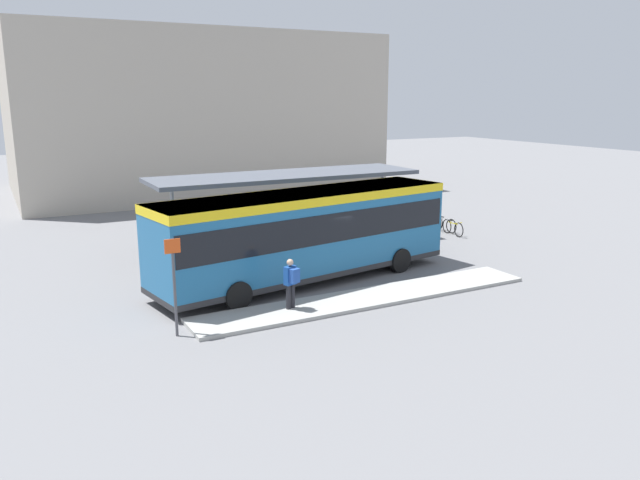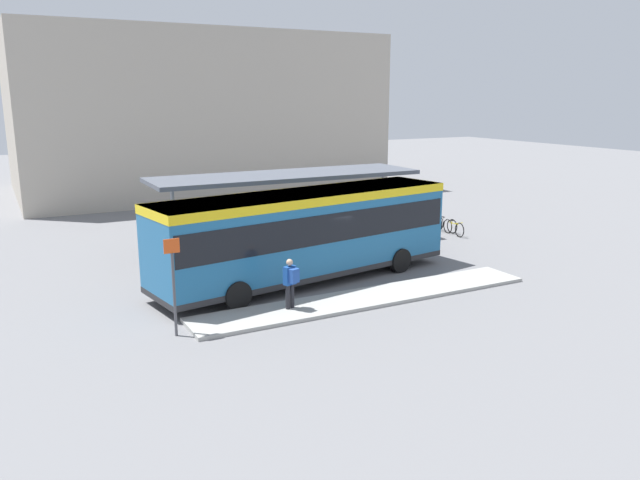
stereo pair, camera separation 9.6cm
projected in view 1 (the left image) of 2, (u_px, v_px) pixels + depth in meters
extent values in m
plane|color=slate|center=(306.00, 281.00, 22.73)|extent=(120.00, 120.00, 0.00)
cube|color=#9E9E99|center=(368.00, 298.00, 20.62)|extent=(12.10, 1.80, 0.12)
cube|color=#1E6093|center=(306.00, 233.00, 22.32)|extent=(11.68, 4.29, 2.91)
cube|color=yellow|center=(306.00, 197.00, 22.02)|extent=(11.71, 4.31, 0.30)
cube|color=black|center=(306.00, 223.00, 22.24)|extent=(11.46, 4.29, 1.02)
cube|color=black|center=(418.00, 206.00, 25.60)|extent=(0.44, 2.31, 1.12)
cube|color=#28282B|center=(306.00, 269.00, 22.62)|extent=(11.70, 4.30, 0.20)
cylinder|color=black|center=(358.00, 248.00, 25.66)|extent=(0.96, 0.42, 0.93)
cylinder|color=black|center=(400.00, 260.00, 23.77)|extent=(0.96, 0.42, 0.93)
cylinder|color=black|center=(202.00, 278.00, 21.47)|extent=(0.96, 0.42, 0.93)
cylinder|color=black|center=(238.00, 295.00, 19.59)|extent=(0.96, 0.42, 0.93)
cylinder|color=#232328|center=(288.00, 297.00, 19.29)|extent=(0.15, 0.15, 0.77)
cylinder|color=#232328|center=(292.00, 296.00, 19.41)|extent=(0.15, 0.15, 0.77)
cube|color=#194799|center=(290.00, 275.00, 19.20)|extent=(0.43, 0.32, 0.58)
cube|color=#234CA3|center=(295.00, 276.00, 19.05)|extent=(0.33, 0.27, 0.44)
sphere|color=tan|center=(290.00, 262.00, 19.10)|extent=(0.21, 0.21, 0.21)
torus|color=black|center=(459.00, 230.00, 29.66)|extent=(0.10, 0.71, 0.71)
torus|color=black|center=(447.00, 226.00, 30.52)|extent=(0.10, 0.71, 0.71)
cylinder|color=gold|center=(453.00, 223.00, 30.04)|extent=(0.09, 0.75, 0.04)
cylinder|color=gold|center=(451.00, 224.00, 30.21)|extent=(0.04, 0.04, 0.35)
cube|color=black|center=(451.00, 220.00, 30.17)|extent=(0.08, 0.18, 0.04)
cylinder|color=gold|center=(458.00, 223.00, 29.68)|extent=(0.48, 0.07, 0.03)
torus|color=black|center=(451.00, 226.00, 30.48)|extent=(0.08, 0.72, 0.72)
torus|color=black|center=(438.00, 223.00, 31.29)|extent=(0.08, 0.72, 0.72)
cylinder|color=silver|center=(445.00, 220.00, 30.83)|extent=(0.07, 0.76, 0.04)
cylinder|color=silver|center=(442.00, 220.00, 30.99)|extent=(0.04, 0.04, 0.35)
cube|color=black|center=(442.00, 217.00, 30.95)|extent=(0.08, 0.18, 0.04)
cylinder|color=silver|center=(450.00, 219.00, 30.49)|extent=(0.48, 0.06, 0.03)
torus|color=black|center=(437.00, 224.00, 31.10)|extent=(0.07, 0.71, 0.71)
torus|color=black|center=(426.00, 220.00, 31.94)|extent=(0.07, 0.71, 0.71)
cylinder|color=orange|center=(431.00, 217.00, 31.47)|extent=(0.06, 0.75, 0.04)
cylinder|color=orange|center=(429.00, 218.00, 31.63)|extent=(0.04, 0.04, 0.35)
cube|color=black|center=(429.00, 215.00, 31.59)|extent=(0.08, 0.18, 0.04)
cylinder|color=orange|center=(436.00, 217.00, 31.12)|extent=(0.48, 0.05, 0.03)
cube|color=#4C515B|center=(286.00, 176.00, 27.55)|extent=(12.07, 3.37, 0.18)
cylinder|color=gray|center=(173.00, 222.00, 25.55)|extent=(0.16, 0.16, 3.04)
cylinder|color=gray|center=(382.00, 202.00, 30.28)|extent=(0.16, 0.16, 3.04)
cylinder|color=slate|center=(387.00, 245.00, 27.17)|extent=(0.61, 0.61, 0.48)
sphere|color=#286B2D|center=(387.00, 233.00, 27.06)|extent=(0.71, 0.71, 0.71)
cylinder|color=#4C4C51|center=(175.00, 295.00, 17.25)|extent=(0.08, 0.08, 2.40)
cube|color=#D84C19|center=(172.00, 246.00, 16.93)|extent=(0.44, 0.03, 0.40)
cube|color=#B2A899|center=(190.00, 113.00, 44.72)|extent=(23.79, 15.26, 10.65)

